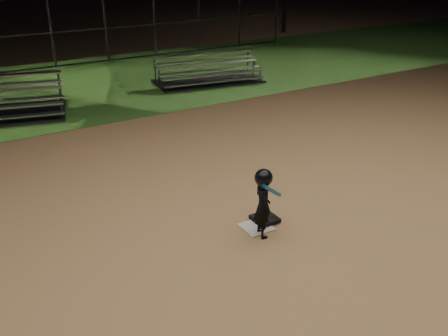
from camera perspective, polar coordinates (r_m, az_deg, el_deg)
ground at (r=7.74m, az=3.85°, el=-7.04°), size 80.00×80.00×0.00m
grass_strip at (r=16.34m, az=-16.71°, el=9.30°), size 60.00×8.00×0.01m
home_plate at (r=7.74m, az=3.85°, el=-6.96°), size 0.45×0.45×0.02m
batting_tee at (r=7.84m, az=4.87°, el=-5.37°), size 0.38×0.38×0.72m
child_batter at (r=7.26m, az=4.62°, el=-3.93°), size 0.55×0.51×1.12m
bleacher_right at (r=16.07m, az=-1.82°, el=10.69°), size 3.64×2.16×0.84m
backstop_fence at (r=18.97m, az=-19.71°, el=14.81°), size 20.08×0.08×2.50m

